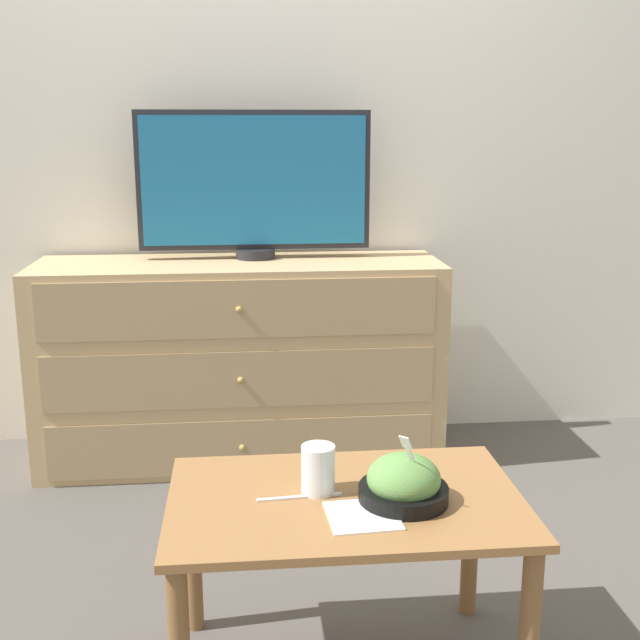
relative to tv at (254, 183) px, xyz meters
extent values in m
plane|color=#56514C|center=(0.03, 0.17, -1.07)|extent=(12.00, 12.00, 0.00)
cube|color=white|center=(0.03, 0.20, 0.23)|extent=(12.00, 0.05, 2.60)
cube|color=tan|center=(-0.07, -0.08, -0.68)|extent=(1.53, 0.46, 0.78)
cube|color=tan|center=(-0.07, -0.32, -0.94)|extent=(1.41, 0.01, 0.21)
sphere|color=tan|center=(-0.07, -0.32, -0.94)|extent=(0.02, 0.02, 0.02)
cube|color=tan|center=(-0.07, -0.32, -0.68)|extent=(1.41, 0.01, 0.21)
sphere|color=tan|center=(-0.07, -0.32, -0.68)|extent=(0.02, 0.02, 0.02)
cube|color=tan|center=(-0.07, -0.32, -0.42)|extent=(1.41, 0.01, 0.21)
sphere|color=tan|center=(-0.07, -0.32, -0.42)|extent=(0.02, 0.02, 0.02)
cylinder|color=#232328|center=(0.00, 0.00, -0.27)|extent=(0.15, 0.15, 0.04)
cube|color=#232328|center=(0.00, 0.00, 0.01)|extent=(0.88, 0.04, 0.52)
cube|color=#1E6B9E|center=(0.00, -0.02, 0.01)|extent=(0.84, 0.01, 0.48)
cube|color=#9E6B3D|center=(0.17, -1.43, -0.62)|extent=(0.80, 0.51, 0.02)
cylinder|color=brown|center=(0.53, -1.65, -0.85)|extent=(0.04, 0.04, 0.44)
cylinder|color=brown|center=(-0.19, -1.20, -0.85)|extent=(0.04, 0.04, 0.44)
cylinder|color=brown|center=(0.53, -1.20, -0.85)|extent=(0.04, 0.04, 0.44)
cylinder|color=black|center=(0.30, -1.46, -0.59)|extent=(0.20, 0.20, 0.04)
ellipsoid|color=#66994C|center=(0.30, -1.46, -0.55)|extent=(0.16, 0.16, 0.11)
cube|color=white|center=(0.31, -1.48, -0.51)|extent=(0.06, 0.07, 0.13)
cube|color=white|center=(0.29, -1.51, -0.45)|extent=(0.03, 0.03, 0.03)
cylinder|color=beige|center=(0.11, -1.40, -0.57)|extent=(0.07, 0.07, 0.07)
cylinder|color=white|center=(0.11, -1.40, -0.55)|extent=(0.08, 0.08, 0.11)
cube|color=white|center=(0.19, -1.52, -0.60)|extent=(0.16, 0.16, 0.00)
cube|color=white|center=(0.07, -1.42, -0.60)|extent=(0.19, 0.03, 0.01)
camera|label=1|loc=(-0.05, -3.08, 0.21)|focal=45.00mm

